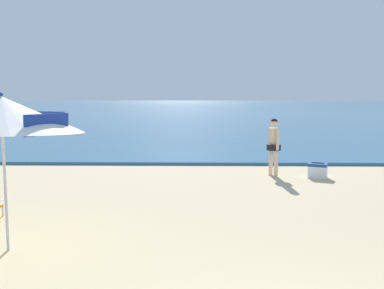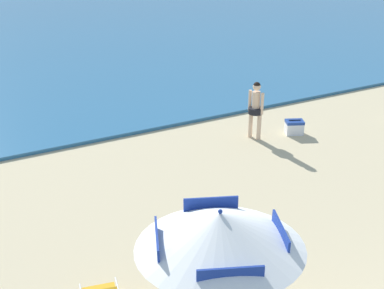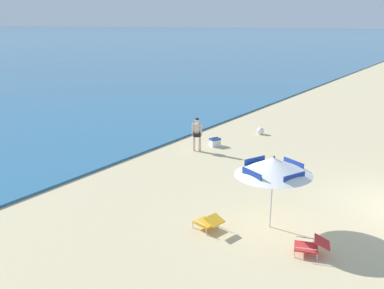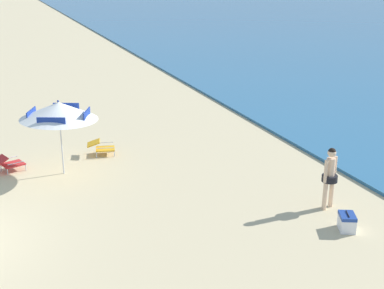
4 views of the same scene
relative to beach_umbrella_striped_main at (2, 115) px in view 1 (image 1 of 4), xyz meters
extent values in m
cube|color=#2D668E|center=(3.55, 407.75, -1.88)|extent=(800.00, 800.00, 0.10)
cylinder|color=silver|center=(0.00, 0.00, -0.84)|extent=(0.04, 0.04, 2.18)
cone|color=white|center=(0.00, 0.00, 0.00)|extent=(2.38, 2.39, 0.58)
cube|color=navy|center=(0.31, 0.74, -0.11)|extent=(0.74, 0.33, 0.28)
cube|color=navy|center=(0.74, -0.31, -0.11)|extent=(0.33, 0.74, 0.28)
sphere|color=navy|center=(0.00, 0.00, 0.28)|extent=(0.06, 0.06, 0.06)
cylinder|color=silver|center=(-0.90, 1.74, -1.84)|extent=(0.03, 0.03, 0.18)
cylinder|color=beige|center=(4.84, 5.81, -1.53)|extent=(0.12, 0.12, 0.79)
cylinder|color=beige|center=(4.74, 6.07, -1.53)|extent=(0.12, 0.12, 0.79)
cylinder|color=black|center=(4.79, 5.94, -1.12)|extent=(0.40, 0.40, 0.16)
cylinder|color=beige|center=(4.79, 5.94, -0.86)|extent=(0.22, 0.22, 0.56)
cylinder|color=beige|center=(4.86, 5.76, -0.88)|extent=(0.09, 0.09, 0.59)
cylinder|color=beige|center=(4.72, 6.13, -0.88)|extent=(0.09, 0.09, 0.59)
sphere|color=beige|center=(4.79, 5.94, -0.44)|extent=(0.21, 0.21, 0.21)
sphere|color=black|center=(4.79, 5.94, -0.41)|extent=(0.20, 0.20, 0.20)
cube|color=white|center=(5.96, 5.66, -1.77)|extent=(0.58, 0.51, 0.32)
cube|color=navy|center=(5.96, 5.66, -1.57)|extent=(0.60, 0.52, 0.08)
cylinder|color=black|center=(5.96, 5.66, -1.51)|extent=(0.32, 0.16, 0.02)
camera|label=1|loc=(2.73, -5.71, 0.21)|focal=39.15mm
camera|label=2|loc=(-2.96, -4.69, 3.66)|focal=47.97mm
camera|label=3|loc=(-10.04, -4.25, 3.91)|focal=37.30mm
camera|label=4|loc=(14.95, -1.63, 3.91)|focal=49.23mm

